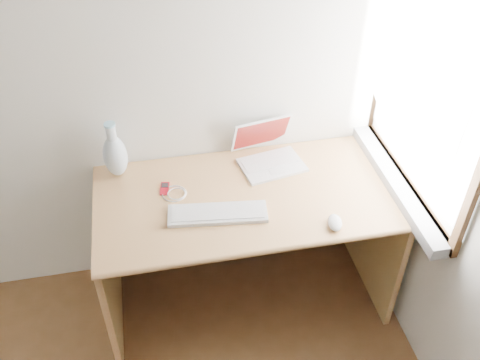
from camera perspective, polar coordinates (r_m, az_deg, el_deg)
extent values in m
cube|color=white|center=(2.60, -22.69, 10.00)|extent=(3.50, 0.04, 2.60)
cube|color=silver|center=(2.45, 19.71, 9.48)|extent=(0.01, 0.90, 1.00)
cube|color=gray|center=(2.71, 16.25, -0.24)|extent=(0.10, 0.96, 0.06)
cube|color=silver|center=(2.40, 18.25, 10.01)|extent=(0.02, 0.84, 0.92)
cube|color=tan|center=(2.58, 0.71, -1.79)|extent=(1.45, 0.73, 0.03)
cube|color=tan|center=(2.83, -13.78, -9.45)|extent=(0.03, 0.69, 0.74)
cube|color=tan|center=(3.03, 13.99, -5.43)|extent=(0.03, 0.69, 0.74)
cube|color=tan|center=(3.01, -0.69, -1.25)|extent=(1.39, 0.03, 0.50)
cube|color=white|center=(2.73, 3.43, 1.60)|extent=(0.35, 0.27, 0.02)
cube|color=white|center=(2.73, 3.43, 1.75)|extent=(0.30, 0.17, 0.00)
cube|color=white|center=(2.76, 2.96, 4.70)|extent=(0.32, 0.14, 0.20)
cube|color=maroon|center=(2.76, 2.96, 4.70)|extent=(0.30, 0.12, 0.17)
cube|color=silver|center=(2.46, -2.40, -3.61)|extent=(0.47, 0.19, 0.02)
cube|color=white|center=(2.45, -2.40, -3.41)|extent=(0.43, 0.16, 0.00)
ellipsoid|color=white|center=(2.44, 10.09, -4.49)|extent=(0.09, 0.12, 0.04)
cube|color=#A80B1A|center=(2.62, -8.04, -0.92)|extent=(0.06, 0.10, 0.01)
cube|color=black|center=(2.62, -8.05, -0.84)|extent=(0.04, 0.04, 0.00)
torus|color=silver|center=(2.59, -7.02, -1.44)|extent=(0.16, 0.16, 0.01)
cube|color=silver|center=(2.46, -4.56, -3.85)|extent=(0.04, 0.09, 0.01)
ellipsoid|color=white|center=(2.69, -13.15, 2.50)|extent=(0.12, 0.12, 0.22)
cylinder|color=white|center=(2.61, -13.60, 4.94)|extent=(0.05, 0.05, 0.09)
cylinder|color=#99DAF5|center=(2.58, -13.76, 5.76)|extent=(0.05, 0.05, 0.01)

